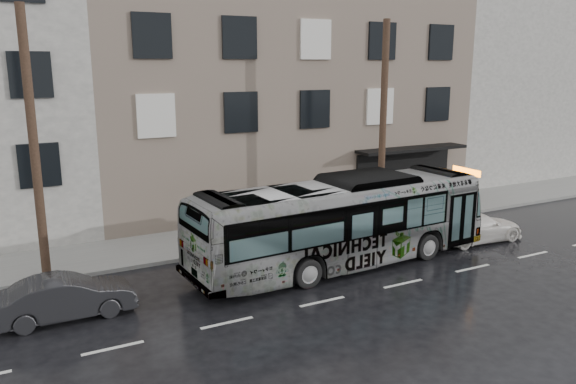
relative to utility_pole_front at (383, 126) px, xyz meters
name	(u,v)px	position (x,y,z in m)	size (l,w,h in m)	color
ground	(286,276)	(-6.50, -3.30, -4.65)	(120.00, 120.00, 0.00)	black
sidewalk	(233,237)	(-6.50, 1.60, -4.58)	(90.00, 3.60, 0.15)	gray
building_taupe	(261,96)	(-1.50, 9.40, 0.85)	(20.00, 12.00, 11.00)	#786D5C
building_filler	(501,83)	(17.50, 9.40, 1.35)	(18.00, 12.00, 12.00)	beige
utility_pole_front	(383,126)	(0.00, 0.00, 0.00)	(0.30, 0.30, 9.00)	#4A3325
utility_pole_rear	(34,147)	(-14.00, 0.00, 0.00)	(0.30, 0.30, 9.00)	#4A3325
sign_post	(400,197)	(1.10, 0.00, -3.30)	(0.06, 0.06, 2.40)	slate
bus	(342,222)	(-4.15, -3.24, -3.00)	(2.76, 11.81, 3.29)	#B2B2B2
white_sedan	(475,227)	(2.41, -3.42, -4.03)	(1.74, 4.27, 1.24)	silver
dark_sedan	(66,297)	(-13.73, -3.30, -4.01)	(1.35, 3.88, 1.28)	black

